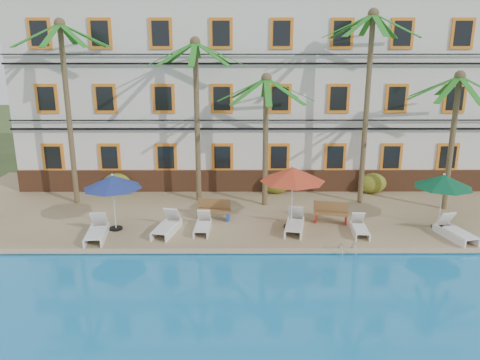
{
  "coord_description": "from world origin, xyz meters",
  "views": [
    {
      "loc": [
        -0.65,
        -17.32,
        7.71
      ],
      "look_at": [
        -0.58,
        3.0,
        2.0
      ],
      "focal_mm": 35.0,
      "sensor_mm": 36.0,
      "label": 1
    }
  ],
  "objects_px": {
    "palm_b": "(196,98)",
    "lounger_b": "(167,226)",
    "lounger_c": "(203,225)",
    "umbrella_blue": "(112,182)",
    "bench_right": "(331,212)",
    "pool_ladder": "(347,253)",
    "palm_e": "(454,120)",
    "lounger_d": "(295,224)",
    "palm_c": "(266,120)",
    "umbrella_green": "(443,181)",
    "palm_d": "(368,84)",
    "lounger_a": "(97,231)",
    "lounger_f": "(455,231)",
    "umbrella_red": "(293,175)",
    "palm_a": "(66,89)",
    "bench_left": "(214,209)",
    "lounger_e": "(359,228)"
  },
  "relations": [
    {
      "from": "palm_d",
      "to": "bench_right",
      "type": "xyz_separation_m",
      "value": [
        -2.0,
        -2.8,
        -5.4
      ]
    },
    {
      "from": "palm_e",
      "to": "pool_ladder",
      "type": "distance_m",
      "value": 8.85
    },
    {
      "from": "bench_right",
      "to": "pool_ladder",
      "type": "distance_m",
      "value": 3.3
    },
    {
      "from": "lounger_f",
      "to": "umbrella_red",
      "type": "bearing_deg",
      "value": 169.44
    },
    {
      "from": "umbrella_blue",
      "to": "umbrella_red",
      "type": "distance_m",
      "value": 7.55
    },
    {
      "from": "palm_e",
      "to": "lounger_f",
      "type": "xyz_separation_m",
      "value": [
        -1.13,
        -3.68,
        -4.0
      ]
    },
    {
      "from": "palm_c",
      "to": "lounger_b",
      "type": "bearing_deg",
      "value": -139.47
    },
    {
      "from": "umbrella_green",
      "to": "bench_right",
      "type": "bearing_deg",
      "value": 171.51
    },
    {
      "from": "palm_b",
      "to": "umbrella_red",
      "type": "relative_size",
      "value": 2.89
    },
    {
      "from": "palm_a",
      "to": "palm_c",
      "type": "relative_size",
      "value": 1.38
    },
    {
      "from": "palm_a",
      "to": "palm_e",
      "type": "relative_size",
      "value": 1.35
    },
    {
      "from": "lounger_f",
      "to": "pool_ladder",
      "type": "height_order",
      "value": "lounger_f"
    },
    {
      "from": "umbrella_blue",
      "to": "lounger_a",
      "type": "relative_size",
      "value": 1.18
    },
    {
      "from": "lounger_c",
      "to": "umbrella_blue",
      "type": "bearing_deg",
      "value": 176.74
    },
    {
      "from": "umbrella_blue",
      "to": "lounger_d",
      "type": "height_order",
      "value": "umbrella_blue"
    },
    {
      "from": "umbrella_green",
      "to": "bench_right",
      "type": "height_order",
      "value": "umbrella_green"
    },
    {
      "from": "palm_b",
      "to": "lounger_b",
      "type": "height_order",
      "value": "palm_b"
    },
    {
      "from": "lounger_a",
      "to": "lounger_f",
      "type": "relative_size",
      "value": 0.98
    },
    {
      "from": "umbrella_blue",
      "to": "lounger_b",
      "type": "relative_size",
      "value": 1.18
    },
    {
      "from": "lounger_e",
      "to": "lounger_a",
      "type": "bearing_deg",
      "value": -177.48
    },
    {
      "from": "lounger_d",
      "to": "pool_ladder",
      "type": "relative_size",
      "value": 2.81
    },
    {
      "from": "umbrella_green",
      "to": "lounger_a",
      "type": "distance_m",
      "value": 14.58
    },
    {
      "from": "palm_a",
      "to": "pool_ladder",
      "type": "bearing_deg",
      "value": -26.39
    },
    {
      "from": "umbrella_blue",
      "to": "bench_right",
      "type": "bearing_deg",
      "value": 5.08
    },
    {
      "from": "umbrella_red",
      "to": "lounger_c",
      "type": "bearing_deg",
      "value": -173.67
    },
    {
      "from": "palm_e",
      "to": "lounger_c",
      "type": "height_order",
      "value": "palm_e"
    },
    {
      "from": "lounger_a",
      "to": "bench_right",
      "type": "xyz_separation_m",
      "value": [
        9.9,
        1.8,
        0.16
      ]
    },
    {
      "from": "palm_c",
      "to": "lounger_f",
      "type": "relative_size",
      "value": 3.03
    },
    {
      "from": "lounger_c",
      "to": "palm_e",
      "type": "bearing_deg",
      "value": 14.08
    },
    {
      "from": "palm_d",
      "to": "lounger_e",
      "type": "height_order",
      "value": "palm_d"
    },
    {
      "from": "palm_d",
      "to": "umbrella_blue",
      "type": "bearing_deg",
      "value": -162.28
    },
    {
      "from": "umbrella_green",
      "to": "bench_left",
      "type": "relative_size",
      "value": 1.56
    },
    {
      "from": "bench_right",
      "to": "palm_c",
      "type": "bearing_deg",
      "value": 139.05
    },
    {
      "from": "bench_left",
      "to": "lounger_d",
      "type": "bearing_deg",
      "value": -22.03
    },
    {
      "from": "palm_b",
      "to": "umbrella_green",
      "type": "height_order",
      "value": "palm_b"
    },
    {
      "from": "umbrella_blue",
      "to": "umbrella_red",
      "type": "bearing_deg",
      "value": 1.58
    },
    {
      "from": "umbrella_green",
      "to": "palm_b",
      "type": "bearing_deg",
      "value": 160.1
    },
    {
      "from": "palm_d",
      "to": "lounger_f",
      "type": "distance_m",
      "value": 7.74
    },
    {
      "from": "palm_e",
      "to": "umbrella_red",
      "type": "distance_m",
      "value": 8.29
    },
    {
      "from": "palm_a",
      "to": "lounger_a",
      "type": "bearing_deg",
      "value": -63.01
    },
    {
      "from": "palm_b",
      "to": "umbrella_red",
      "type": "height_order",
      "value": "palm_b"
    },
    {
      "from": "palm_d",
      "to": "lounger_a",
      "type": "bearing_deg",
      "value": -158.87
    },
    {
      "from": "umbrella_green",
      "to": "lounger_d",
      "type": "distance_m",
      "value": 6.52
    },
    {
      "from": "palm_b",
      "to": "lounger_d",
      "type": "distance_m",
      "value": 7.79
    },
    {
      "from": "palm_b",
      "to": "bench_right",
      "type": "distance_m",
      "value": 8.37
    },
    {
      "from": "palm_a",
      "to": "lounger_d",
      "type": "relative_size",
      "value": 4.22
    },
    {
      "from": "umbrella_green",
      "to": "palm_d",
      "type": "bearing_deg",
      "value": 125.98
    },
    {
      "from": "lounger_e",
      "to": "pool_ladder",
      "type": "relative_size",
      "value": 2.3
    },
    {
      "from": "bench_left",
      "to": "palm_b",
      "type": "bearing_deg",
      "value": 108.59
    },
    {
      "from": "palm_d",
      "to": "lounger_b",
      "type": "relative_size",
      "value": 4.44
    }
  ]
}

